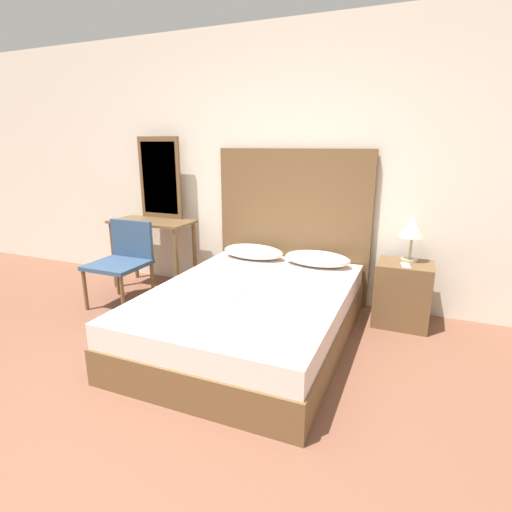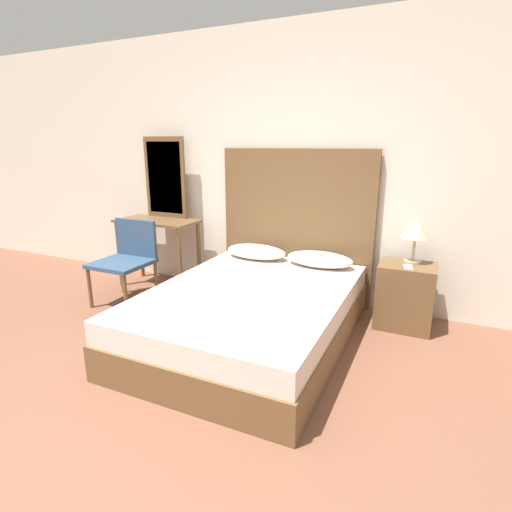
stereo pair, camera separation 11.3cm
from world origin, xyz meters
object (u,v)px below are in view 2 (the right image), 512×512
bed (251,315)px  nightstand (405,296)px  table_lamp (416,229)px  phone_on_nightstand (408,267)px  chair (128,256)px  vanity_desk (158,233)px  phone_on_bed (237,294)px

bed → nightstand: (1.13, 0.80, 0.07)m
table_lamp → phone_on_nightstand: 0.34m
table_lamp → phone_on_nightstand: (-0.02, -0.18, -0.29)m
chair → nightstand: bearing=11.6°
bed → phone_on_nightstand: size_ratio=12.94×
table_lamp → bed: bearing=-142.6°
chair → bed: bearing=-9.8°
table_lamp → vanity_desk: (-2.67, -0.12, -0.26)m
phone_on_bed → phone_on_nightstand: (1.17, 0.87, 0.13)m
bed → chair: 1.56m
nightstand → phone_on_nightstand: size_ratio=3.60×
phone_on_nightstand → nightstand: bearing=92.5°
nightstand → vanity_desk: 2.66m
phone_on_nightstand → vanity_desk: (-2.65, 0.06, 0.04)m
bed → phone_on_nightstand: 1.38m
nightstand → vanity_desk: (-2.64, -0.04, 0.33)m
chair → phone_on_bed: bearing=-16.1°
nightstand → phone_on_nightstand: bearing=-87.5°
phone_on_bed → vanity_desk: (-1.48, 0.93, 0.16)m
phone_on_nightstand → vanity_desk: bearing=178.8°
bed → chair: bearing=170.2°
table_lamp → vanity_desk: bearing=-177.4°
phone_on_bed → chair: chair is taller
vanity_desk → nightstand: bearing=0.9°
nightstand → vanity_desk: bearing=-179.1°
bed → vanity_desk: 1.74m
phone_on_nightstand → vanity_desk: 2.65m
phone_on_bed → vanity_desk: 1.76m
bed → phone_on_bed: phone_on_bed is taller
bed → nightstand: 1.39m
nightstand → vanity_desk: vanity_desk is taller
bed → phone_on_bed: (-0.04, -0.16, 0.23)m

